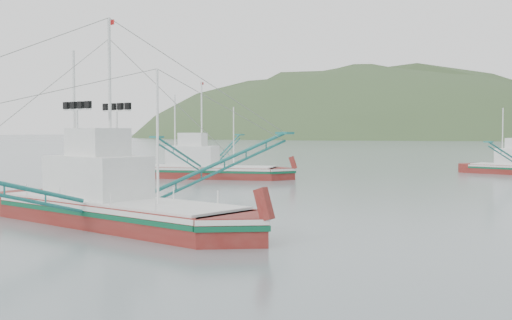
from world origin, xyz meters
The scene contains 4 objects.
ground centered at (0.00, 0.00, 0.00)m, with size 1200.00×1200.00×0.00m, color slate.
main_boat centered at (-3.05, -2.32, 1.67)m, with size 16.10×28.83×11.67m.
bg_boat_left centered at (-21.08, 25.24, 2.18)m, with size 15.04×25.36×10.77m.
headland_left centered at (-180.00, 360.00, 0.00)m, with size 448.00×308.00×210.00m, color #334A26.
Camera 1 is at (22.98, -24.50, 4.99)m, focal length 45.00 mm.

